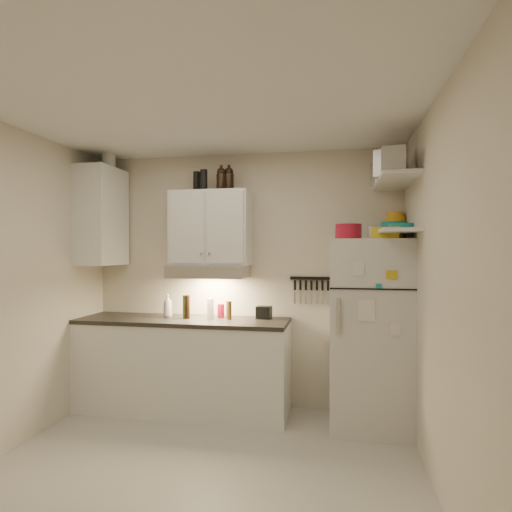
# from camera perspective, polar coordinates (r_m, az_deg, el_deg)

# --- Properties ---
(floor) EXTENTS (3.20, 3.00, 0.02)m
(floor) POSITION_cam_1_polar(r_m,az_deg,el_deg) (3.40, -7.94, -27.54)
(floor) COLOR #B8B5AA
(floor) RESTS_ON ground
(ceiling) EXTENTS (3.20, 3.00, 0.02)m
(ceiling) POSITION_cam_1_polar(r_m,az_deg,el_deg) (3.16, -8.03, 19.40)
(ceiling) COLOR white
(ceiling) RESTS_ON ground
(back_wall) EXTENTS (3.20, 0.02, 2.60)m
(back_wall) POSITION_cam_1_polar(r_m,az_deg,el_deg) (4.46, -1.67, -3.11)
(back_wall) COLOR beige
(back_wall) RESTS_ON ground
(right_wall) EXTENTS (0.02, 3.00, 2.60)m
(right_wall) POSITION_cam_1_polar(r_m,az_deg,el_deg) (2.92, 23.63, -5.20)
(right_wall) COLOR beige
(right_wall) RESTS_ON ground
(base_cabinet) EXTENTS (2.10, 0.60, 0.88)m
(base_cabinet) POSITION_cam_1_polar(r_m,az_deg,el_deg) (4.46, -9.71, -14.33)
(base_cabinet) COLOR white
(base_cabinet) RESTS_ON floor
(countertop) EXTENTS (2.10, 0.62, 0.04)m
(countertop) POSITION_cam_1_polar(r_m,az_deg,el_deg) (4.36, -9.72, -8.49)
(countertop) COLOR #272522
(countertop) RESTS_ON base_cabinet
(upper_cabinet) EXTENTS (0.80, 0.33, 0.75)m
(upper_cabinet) POSITION_cam_1_polar(r_m,az_deg,el_deg) (4.36, -6.03, 3.70)
(upper_cabinet) COLOR white
(upper_cabinet) RESTS_ON back_wall
(side_cabinet) EXTENTS (0.33, 0.55, 1.00)m
(side_cabinet) POSITION_cam_1_polar(r_m,az_deg,el_deg) (4.71, -19.92, 4.97)
(side_cabinet) COLOR white
(side_cabinet) RESTS_ON left_wall
(range_hood) EXTENTS (0.76, 0.46, 0.12)m
(range_hood) POSITION_cam_1_polar(r_m,az_deg,el_deg) (4.30, -6.28, -2.05)
(range_hood) COLOR silver
(range_hood) RESTS_ON back_wall
(fridge) EXTENTS (0.70, 0.68, 1.70)m
(fridge) POSITION_cam_1_polar(r_m,az_deg,el_deg) (4.07, 14.90, -9.89)
(fridge) COLOR silver
(fridge) RESTS_ON floor
(shelf_hi) EXTENTS (0.30, 0.95, 0.03)m
(shelf_hi) POSITION_cam_1_polar(r_m,az_deg,el_deg) (3.93, 18.06, 9.50)
(shelf_hi) COLOR white
(shelf_hi) RESTS_ON right_wall
(shelf_lo) EXTENTS (0.30, 0.95, 0.03)m
(shelf_lo) POSITION_cam_1_polar(r_m,az_deg,el_deg) (3.89, 18.03, 3.08)
(shelf_lo) COLOR white
(shelf_lo) RESTS_ON right_wall
(knife_strip) EXTENTS (0.42, 0.02, 0.03)m
(knife_strip) POSITION_cam_1_polar(r_m,az_deg,el_deg) (4.33, 7.34, -2.96)
(knife_strip) COLOR black
(knife_strip) RESTS_ON back_wall
(dutch_oven) EXTENTS (0.25, 0.25, 0.13)m
(dutch_oven) POSITION_cam_1_polar(r_m,az_deg,el_deg) (3.90, 12.21, 3.19)
(dutch_oven) COLOR #A4132B
(dutch_oven) RESTS_ON fridge
(book_stack) EXTENTS (0.31, 0.35, 0.10)m
(book_stack) POSITION_cam_1_polar(r_m,az_deg,el_deg) (3.88, 17.28, 2.91)
(book_stack) COLOR gold
(book_stack) RESTS_ON fridge
(spice_jar) EXTENTS (0.07, 0.07, 0.11)m
(spice_jar) POSITION_cam_1_polar(r_m,az_deg,el_deg) (3.92, 15.16, 3.00)
(spice_jar) COLOR silver
(spice_jar) RESTS_ON fridge
(stock_pot) EXTENTS (0.34, 0.34, 0.21)m
(stock_pot) POSITION_cam_1_polar(r_m,az_deg,el_deg) (4.30, 16.95, 10.34)
(stock_pot) COLOR silver
(stock_pot) RESTS_ON shelf_hi
(tin_a) EXTENTS (0.28, 0.27, 0.22)m
(tin_a) POSITION_cam_1_polar(r_m,az_deg,el_deg) (3.85, 17.41, 11.61)
(tin_a) COLOR #AAAAAD
(tin_a) RESTS_ON shelf_hi
(tin_b) EXTENTS (0.20, 0.20, 0.18)m
(tin_b) POSITION_cam_1_polar(r_m,az_deg,el_deg) (3.55, 17.86, 12.17)
(tin_b) COLOR #AAAAAD
(tin_b) RESTS_ON shelf_hi
(bowl_teal) EXTENTS (0.23, 0.23, 0.09)m
(bowl_teal) POSITION_cam_1_polar(r_m,az_deg,el_deg) (4.23, 17.83, 3.72)
(bowl_teal) COLOR teal
(bowl_teal) RESTS_ON shelf_lo
(bowl_orange) EXTENTS (0.19, 0.19, 0.06)m
(bowl_orange) POSITION_cam_1_polar(r_m,az_deg,el_deg) (4.31, 18.10, 4.66)
(bowl_orange) COLOR orange
(bowl_orange) RESTS_ON bowl_teal
(bowl_yellow) EXTENTS (0.15, 0.15, 0.05)m
(bowl_yellow) POSITION_cam_1_polar(r_m,az_deg,el_deg) (4.31, 18.10, 5.34)
(bowl_yellow) COLOR orange
(bowl_yellow) RESTS_ON bowl_orange
(plates) EXTENTS (0.29, 0.29, 0.06)m
(plates) POSITION_cam_1_polar(r_m,az_deg,el_deg) (3.97, 19.00, 3.68)
(plates) COLOR teal
(plates) RESTS_ON shelf_lo
(growler_a) EXTENTS (0.11, 0.11, 0.22)m
(growler_a) POSITION_cam_1_polar(r_m,az_deg,el_deg) (4.31, -4.65, 10.27)
(growler_a) COLOR black
(growler_a) RESTS_ON upper_cabinet
(growler_b) EXTENTS (0.12, 0.12, 0.23)m
(growler_b) POSITION_cam_1_polar(r_m,az_deg,el_deg) (4.33, -3.64, 10.27)
(growler_b) COLOR black
(growler_b) RESTS_ON upper_cabinet
(thermos_a) EXTENTS (0.09, 0.09, 0.21)m
(thermos_a) POSITION_cam_1_polar(r_m,az_deg,el_deg) (4.37, -6.98, 10.01)
(thermos_a) COLOR black
(thermos_a) RESTS_ON upper_cabinet
(thermos_b) EXTENTS (0.09, 0.09, 0.21)m
(thermos_b) POSITION_cam_1_polar(r_m,az_deg,el_deg) (4.50, -7.91, 9.75)
(thermos_b) COLOR black
(thermos_b) RESTS_ON upper_cabinet
(side_jar) EXTENTS (0.14, 0.14, 0.18)m
(side_jar) POSITION_cam_1_polar(r_m,az_deg,el_deg) (4.78, -19.05, 12.07)
(side_jar) COLOR silver
(side_jar) RESTS_ON side_cabinet
(soap_bottle) EXTENTS (0.12, 0.12, 0.26)m
(soap_bottle) POSITION_cam_1_polar(r_m,az_deg,el_deg) (4.47, -11.69, -6.33)
(soap_bottle) COLOR white
(soap_bottle) RESTS_ON countertop
(pepper_mill) EXTENTS (0.07, 0.07, 0.18)m
(pepper_mill) POSITION_cam_1_polar(r_m,az_deg,el_deg) (4.26, -3.65, -7.20)
(pepper_mill) COLOR brown
(pepper_mill) RESTS_ON countertop
(oil_bottle) EXTENTS (0.05, 0.05, 0.23)m
(oil_bottle) POSITION_cam_1_polar(r_m,az_deg,el_deg) (4.38, -9.47, -6.67)
(oil_bottle) COLOR #596318
(oil_bottle) RESTS_ON countertop
(vinegar_bottle) EXTENTS (0.05, 0.05, 0.24)m
(vinegar_bottle) POSITION_cam_1_polar(r_m,az_deg,el_deg) (4.33, -9.13, -6.71)
(vinegar_bottle) COLOR black
(vinegar_bottle) RESTS_ON countertop
(clear_bottle) EXTENTS (0.08, 0.08, 0.20)m
(clear_bottle) POSITION_cam_1_polar(r_m,az_deg,el_deg) (4.31, -6.10, -6.98)
(clear_bottle) COLOR silver
(clear_bottle) RESTS_ON countertop
(red_jar) EXTENTS (0.09, 0.09, 0.14)m
(red_jar) POSITION_cam_1_polar(r_m,az_deg,el_deg) (4.36, -4.70, -7.29)
(red_jar) COLOR #A4132B
(red_jar) RESTS_ON countertop
(caddy) EXTENTS (0.16, 0.12, 0.12)m
(caddy) POSITION_cam_1_polar(r_m,az_deg,el_deg) (4.28, 1.07, -7.54)
(caddy) COLOR black
(caddy) RESTS_ON countertop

